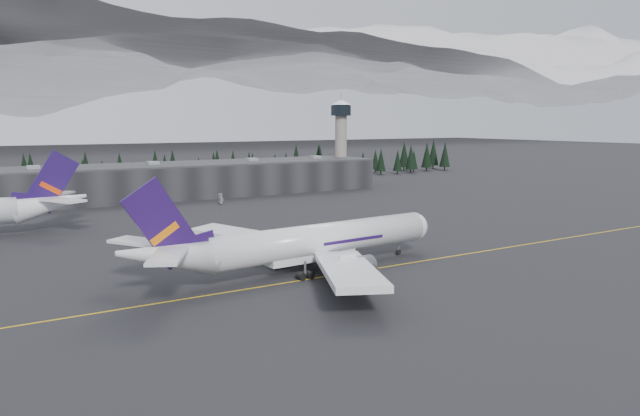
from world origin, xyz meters
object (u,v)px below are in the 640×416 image
control_tower (341,133)px  jet_main (298,244)px  gse_vehicle_b (221,202)px  gse_vehicle_a (152,206)px  terminal (180,180)px

control_tower → jet_main: control_tower is taller
jet_main → gse_vehicle_b: (20.36, 93.21, -4.86)m
gse_vehicle_a → gse_vehicle_b: bearing=-38.6°
control_tower → jet_main: bearing=-125.7°
jet_main → terminal: bearing=79.1°
gse_vehicle_a → gse_vehicle_b: (23.02, -2.83, -0.13)m
gse_vehicle_a → gse_vehicle_b: gse_vehicle_a is taller
control_tower → gse_vehicle_a: size_ratio=6.61×
gse_vehicle_a → gse_vehicle_b: 23.19m
terminal → gse_vehicle_b: 29.63m
control_tower → gse_vehicle_a: control_tower is taller
gse_vehicle_b → jet_main: bearing=-24.9°
terminal → jet_main: bearing=-96.9°
terminal → jet_main: (-14.81, -121.77, -0.78)m
jet_main → gse_vehicle_a: 96.19m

